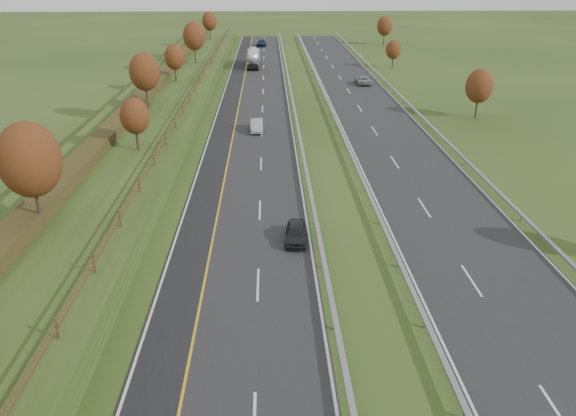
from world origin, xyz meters
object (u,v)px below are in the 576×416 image
(car_silver_mid, at_px, (257,125))
(car_oncoming, at_px, (363,80))
(road_tanker, at_px, (253,57))
(car_dark_near, at_px, (296,233))
(car_small_far, at_px, (262,43))

(car_silver_mid, relative_size, car_oncoming, 0.87)
(road_tanker, height_order, car_dark_near, road_tanker)
(car_dark_near, height_order, car_small_far, car_small_far)
(road_tanker, relative_size, car_dark_near, 2.85)
(road_tanker, xyz_separation_m, car_silver_mid, (1.43, -48.32, -1.10))
(car_silver_mid, xyz_separation_m, car_oncoming, (17.90, 29.15, -0.03))
(car_silver_mid, height_order, car_oncoming, car_silver_mid)
(car_oncoming, bearing_deg, car_small_far, -70.33)
(car_dark_near, distance_m, car_small_far, 109.49)
(car_dark_near, relative_size, car_oncoming, 0.79)
(car_dark_near, xyz_separation_m, car_silver_mid, (-3.41, 30.36, 0.05))
(car_silver_mid, bearing_deg, car_small_far, 87.99)
(road_tanker, height_order, car_oncoming, road_tanker)
(car_dark_near, height_order, car_oncoming, car_oncoming)
(car_small_far, xyz_separation_m, car_oncoming, (17.90, -49.93, -0.07))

